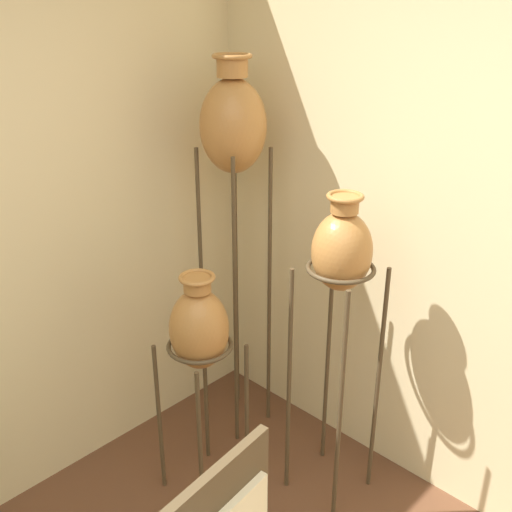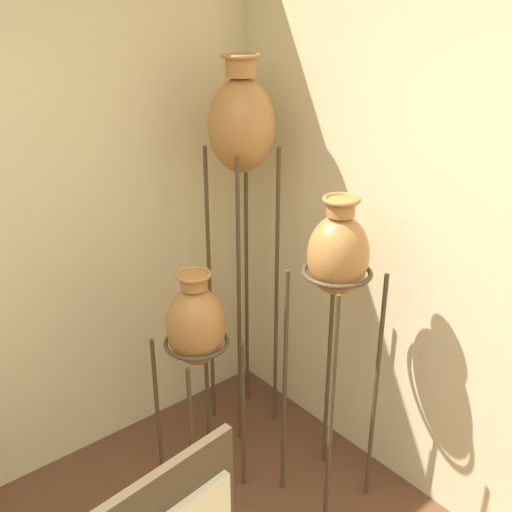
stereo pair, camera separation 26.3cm
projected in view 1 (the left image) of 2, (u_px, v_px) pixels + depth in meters
The scene contains 3 objects.
vase_stand_tall at pixel (233, 134), 2.75m from camera, with size 0.31×0.31×1.97m.
vase_stand_medium at pixel (341, 261), 2.45m from camera, with size 0.30×0.30×1.49m.
vase_stand_short at pixel (199, 332), 2.59m from camera, with size 0.31×0.31×1.14m.
Camera 1 is at (-0.31, -0.43, 2.21)m, focal length 42.00 mm.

